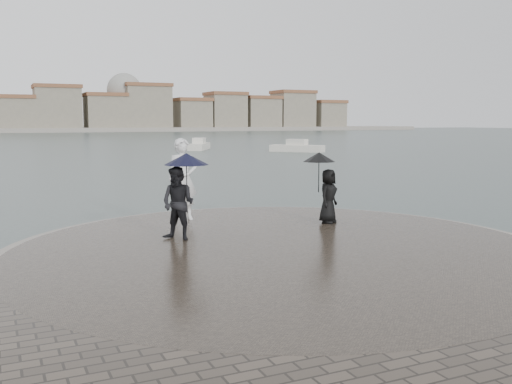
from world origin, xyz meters
name	(u,v)px	position (x,y,z in m)	size (l,w,h in m)	color
ground	(375,309)	(0.00, 0.00, 0.00)	(400.00, 400.00, 0.00)	#2B3835
kerb_ring	(280,256)	(0.00, 3.50, 0.16)	(12.50, 12.50, 0.32)	gray
quay_tip	(280,255)	(0.00, 3.50, 0.18)	(11.90, 11.90, 0.36)	#2D261E
statue	(183,179)	(-0.89, 7.80, 1.52)	(0.84, 0.55, 2.31)	white
visitor_left	(180,192)	(-1.77, 5.24, 1.48)	(1.31, 1.16, 2.04)	black
visitor_right	(326,185)	(2.51, 5.69, 1.42)	(1.13, 0.95, 1.95)	black
boats	(176,152)	(9.24, 42.14, 0.38)	(37.27, 24.82, 1.50)	silver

